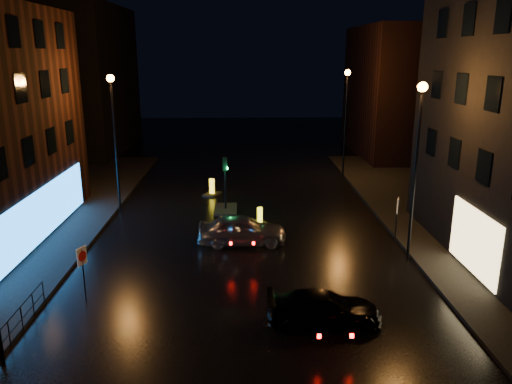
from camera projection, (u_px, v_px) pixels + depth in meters
ground at (247, 328)px, 18.04m from camera, size 120.00×120.00×0.00m
pavement_right at (512, 241)px, 26.10m from camera, size 12.00×44.00×0.15m
building_far_left at (82, 80)px, 49.39m from camera, size 8.00×16.00×14.00m
building_far_right at (400, 91)px, 47.62m from camera, size 8.00×14.00×12.00m
street_lamp_lfar at (114, 123)px, 29.80m from camera, size 0.44×0.44×8.37m
street_lamp_rnear at (417, 145)px, 22.52m from camera, size 0.44×0.44×8.37m
street_lamp_rfar at (346, 107)px, 37.92m from camera, size 0.44×0.44×8.37m
traffic_signal at (226, 203)px, 31.34m from camera, size 1.40×2.40×3.45m
guard_railing at (8, 328)px, 16.66m from camera, size 0.05×6.04×1.00m
silver_hatchback at (242, 230)px, 25.75m from camera, size 4.54×1.84×1.54m
dark_sedan at (324, 309)px, 18.17m from camera, size 4.23×1.76×1.22m
bollard_near at (260, 220)px, 28.95m from camera, size 1.13×1.33×0.99m
bollard_far at (212, 191)px, 34.77m from camera, size 1.37×1.58×1.17m
road_sign_left at (82, 261)px, 19.73m from camera, size 0.26×0.51×2.23m
road_sign_right at (397, 209)px, 25.84m from camera, size 0.25×0.55×2.37m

